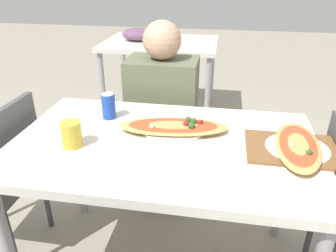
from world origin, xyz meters
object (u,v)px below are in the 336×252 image
dining_table (164,157)px  soda_can (109,106)px  chair_far_seated (165,122)px  pizza_second (297,146)px  person_seated (162,101)px  drink_glass (72,134)px  pizza_main (174,127)px  chair_side_left (1,173)px

dining_table → soda_can: bearing=148.3°
chair_far_seated → pizza_second: chair_far_seated is taller
soda_can → person_seated: bearing=66.8°
drink_glass → chair_far_seated: bearing=73.8°
person_seated → pizza_second: (0.67, -0.60, 0.09)m
dining_table → chair_far_seated: bearing=99.8°
dining_table → drink_glass: drink_glass is taller
pizza_main → drink_glass: drink_glass is taller
drink_glass → pizza_second: 0.92m
dining_table → soda_can: size_ratio=10.43×
chair_side_left → soda_can: bearing=-71.4°
pizza_second → soda_can: bearing=168.5°
chair_side_left → drink_glass: bearing=-103.3°
chair_far_seated → pizza_main: chair_far_seated is taller
soda_can → chair_side_left: bearing=-161.4°
dining_table → soda_can: soda_can is taller
pizza_main → soda_can: size_ratio=4.05×
chair_far_seated → pizza_main: 0.71m
pizza_main → person_seated: bearing=106.4°
chair_far_seated → dining_table: bearing=99.8°
soda_can → pizza_second: 0.87m
soda_can → pizza_second: size_ratio=0.29×
person_seated → pizza_main: 0.55m
dining_table → soda_can: (-0.31, 0.19, 0.14)m
person_seated → pizza_main: bearing=106.4°
chair_side_left → person_seated: (0.72, 0.60, 0.20)m
chair_side_left → pizza_second: size_ratio=1.98×
person_seated → chair_far_seated: bearing=-90.0°
drink_glass → pizza_second: (0.91, 0.12, -0.03)m
chair_far_seated → soda_can: size_ratio=6.93×
pizza_main → soda_can: 0.35m
chair_side_left → pizza_second: chair_side_left is taller
chair_far_seated → soda_can: soda_can is taller
pizza_second → chair_far_seated: bearing=133.3°
drink_glass → chair_side_left: bearing=166.7°
soda_can → drink_glass: bearing=-101.4°
pizza_main → drink_glass: size_ratio=4.72×
dining_table → pizza_second: (0.54, 0.02, 0.10)m
person_seated → drink_glass: 0.77m
dining_table → person_seated: bearing=101.6°
pizza_main → soda_can: (-0.33, 0.09, 0.04)m
person_seated → drink_glass: bearing=71.4°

